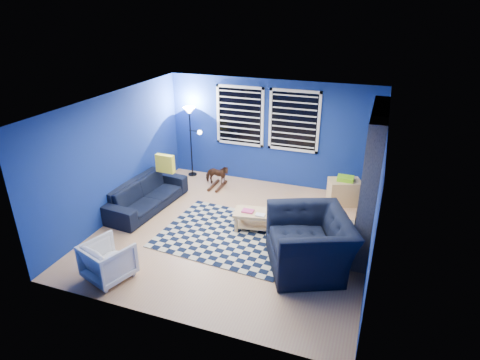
# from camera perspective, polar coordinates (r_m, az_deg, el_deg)

# --- Properties ---
(floor) EXTENTS (5.00, 5.00, 0.00)m
(floor) POSITION_cam_1_polar(r_m,az_deg,el_deg) (7.81, -0.98, -7.35)
(floor) COLOR tan
(floor) RESTS_ON ground
(ceiling) EXTENTS (5.00, 5.00, 0.00)m
(ceiling) POSITION_cam_1_polar(r_m,az_deg,el_deg) (6.85, -1.13, 10.80)
(ceiling) COLOR white
(ceiling) RESTS_ON wall_back
(wall_back) EXTENTS (5.00, 0.00, 5.00)m
(wall_back) POSITION_cam_1_polar(r_m,az_deg,el_deg) (9.48, 4.36, 6.67)
(wall_back) COLOR navy
(wall_back) RESTS_ON floor
(wall_left) EXTENTS (0.00, 5.00, 5.00)m
(wall_left) POSITION_cam_1_polar(r_m,az_deg,el_deg) (8.40, -17.22, 3.33)
(wall_left) COLOR navy
(wall_left) RESTS_ON floor
(wall_right) EXTENTS (0.00, 5.00, 5.00)m
(wall_right) POSITION_cam_1_polar(r_m,az_deg,el_deg) (6.84, 18.95, -1.71)
(wall_right) COLOR navy
(wall_right) RESTS_ON floor
(fireplace) EXTENTS (0.65, 2.00, 2.50)m
(fireplace) POSITION_cam_1_polar(r_m,az_deg,el_deg) (7.32, 17.96, -0.32)
(fireplace) COLOR gray
(fireplace) RESTS_ON floor
(window_left) EXTENTS (1.17, 0.06, 1.42)m
(window_left) POSITION_cam_1_polar(r_m,az_deg,el_deg) (9.56, -0.02, 9.09)
(window_left) COLOR black
(window_left) RESTS_ON wall_back
(window_right) EXTENTS (1.17, 0.06, 1.42)m
(window_right) POSITION_cam_1_polar(r_m,az_deg,el_deg) (9.22, 7.68, 8.30)
(window_right) COLOR black
(window_right) RESTS_ON wall_back
(tv) EXTENTS (0.07, 1.00, 0.58)m
(tv) POSITION_cam_1_polar(r_m,az_deg,el_deg) (8.65, 19.28, 4.70)
(tv) COLOR black
(tv) RESTS_ON wall_right
(rug) EXTENTS (2.64, 2.18, 0.02)m
(rug) POSITION_cam_1_polar(r_m,az_deg,el_deg) (7.71, -1.58, -7.78)
(rug) COLOR black
(rug) RESTS_ON floor
(sofa) EXTENTS (2.13, 0.99, 0.60)m
(sofa) POSITION_cam_1_polar(r_m,az_deg,el_deg) (8.78, -13.21, -2.06)
(sofa) COLOR black
(sofa) RESTS_ON floor
(armchair_big) EXTENTS (1.81, 1.72, 0.93)m
(armchair_big) POSITION_cam_1_polar(r_m,az_deg,el_deg) (6.74, 9.85, -8.72)
(armchair_big) COLOR black
(armchair_big) RESTS_ON floor
(armchair_bent) EXTENTS (0.86, 0.87, 0.63)m
(armchair_bent) POSITION_cam_1_polar(r_m,az_deg,el_deg) (6.81, -18.22, -10.83)
(armchair_bent) COLOR gray
(armchair_bent) RESTS_ON floor
(rocking_horse) EXTENTS (0.35, 0.61, 0.49)m
(rocking_horse) POSITION_cam_1_polar(r_m,az_deg,el_deg) (9.50, -3.29, 0.72)
(rocking_horse) COLOR #422015
(rocking_horse) RESTS_ON floor
(coffee_table) EXTENTS (0.88, 0.60, 0.41)m
(coffee_table) POSITION_cam_1_polar(r_m,az_deg,el_deg) (7.75, 2.15, -5.22)
(coffee_table) COLOR tan
(coffee_table) RESTS_ON rug
(cabinet) EXTENTS (0.77, 0.64, 0.64)m
(cabinet) POSITION_cam_1_polar(r_m,az_deg,el_deg) (9.01, 14.57, -1.61)
(cabinet) COLOR tan
(cabinet) RESTS_ON floor
(floor_lamp) EXTENTS (0.48, 0.29, 1.76)m
(floor_lamp) POSITION_cam_1_polar(r_m,az_deg,el_deg) (9.88, -7.07, 8.42)
(floor_lamp) COLOR black
(floor_lamp) RESTS_ON floor
(throw_pillow) EXTENTS (0.43, 0.15, 0.40)m
(throw_pillow) POSITION_cam_1_polar(r_m,az_deg,el_deg) (8.98, -10.60, 2.32)
(throw_pillow) COLOR yellow
(throw_pillow) RESTS_ON sofa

